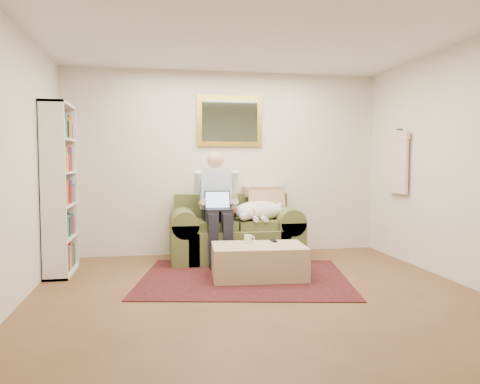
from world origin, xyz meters
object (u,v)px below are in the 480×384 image
object	(u,v)px
ottoman	(259,262)
bookshelf	(60,189)
sleeping_dog	(259,211)
coffee_mug	(248,239)
seated_man	(217,207)
sofa	(235,237)
laptop	(218,205)

from	to	relation	value
ottoman	bookshelf	xyz separation A→B (m)	(-2.25, 0.64, 0.81)
sleeping_dog	coffee_mug	bearing A→B (deg)	-110.72
seated_man	bookshelf	xyz separation A→B (m)	(-1.90, -0.27, 0.27)
ottoman	bookshelf	distance (m)	2.48
ottoman	coffee_mug	distance (m)	0.29
sofa	laptop	distance (m)	0.58
sofa	sleeping_dog	world-z (taller)	sofa
seated_man	coffee_mug	size ratio (longest dim) A/B	14.59
seated_man	coffee_mug	xyz separation A→B (m)	(0.25, -0.78, -0.30)
coffee_mug	bookshelf	size ratio (longest dim) A/B	0.05
seated_man	sleeping_dog	bearing A→B (deg)	7.13
sofa	laptop	xyz separation A→B (m)	(-0.26, -0.23, 0.47)
ottoman	sleeping_dog	bearing A→B (deg)	77.26
sofa	laptop	size ratio (longest dim) A/B	5.15
ottoman	bookshelf	size ratio (longest dim) A/B	0.52
sleeping_dog	coffee_mug	xyz separation A→B (m)	(-0.32, -0.85, -0.23)
sofa	coffee_mug	distance (m)	0.94
seated_man	sleeping_dog	distance (m)	0.58
sofa	ottoman	size ratio (longest dim) A/B	1.67
sofa	coffee_mug	xyz separation A→B (m)	(-0.01, -0.93, 0.13)
ottoman	seated_man	bearing A→B (deg)	111.07
sofa	sleeping_dog	bearing A→B (deg)	-15.74
laptop	coffee_mug	distance (m)	0.82
seated_man	laptop	xyz separation A→B (m)	(0.00, -0.07, 0.04)
ottoman	coffee_mug	bearing A→B (deg)	126.52
sleeping_dog	seated_man	bearing A→B (deg)	-172.87
sofa	seated_man	bearing A→B (deg)	-148.55
laptop	sleeping_dog	world-z (taller)	laptop
sleeping_dog	bookshelf	bearing A→B (deg)	-172.18
sofa	sleeping_dog	size ratio (longest dim) A/B	2.43
sleeping_dog	bookshelf	xyz separation A→B (m)	(-2.47, -0.34, 0.34)
sofa	sleeping_dog	xyz separation A→B (m)	(0.31, -0.09, 0.36)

